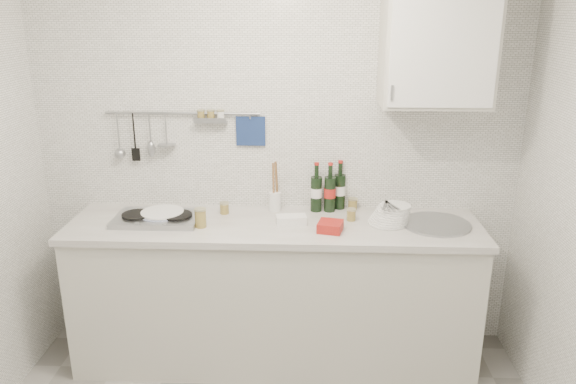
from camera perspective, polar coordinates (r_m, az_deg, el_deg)
The scene contains 14 objects.
back_wall at distance 3.51m, azimuth -1.13°, elevation 3.68°, with size 3.00×0.02×2.50m, color silver.
counter at distance 3.53m, azimuth -1.25°, elevation -10.49°, with size 2.44×0.64×0.96m.
wall_rail at distance 3.53m, azimuth -10.95°, elevation 6.35°, with size 0.98×0.09×0.34m.
wall_cabinet at distance 3.29m, azimuth 14.95°, elevation 14.47°, with size 0.60×0.38×0.70m.
plate_stack_hob at distance 3.46m, azimuth -12.79°, elevation -2.32°, with size 0.28×0.28×0.05m.
plate_stack_sink at distance 3.36m, azimuth 10.42°, elevation -2.27°, with size 0.25×0.24×0.11m.
wine_bottles at distance 3.49m, azimuth 4.17°, elevation 0.57°, with size 0.22×0.13×0.31m.
butter_dish at distance 3.29m, azimuth 0.33°, elevation -2.86°, with size 0.18×0.09×0.05m, color white.
strawberry_punnet at distance 3.20m, azimuth 4.32°, elevation -3.51°, with size 0.13×0.13×0.06m, color red.
utensil_crock at distance 3.51m, azimuth -1.33°, elevation -0.69°, with size 0.08×0.08×0.32m.
jar_a at distance 3.48m, azimuth -6.48°, elevation -1.61°, with size 0.06×0.06×0.07m.
jar_b at distance 3.55m, azimuth 6.59°, elevation -1.20°, with size 0.06×0.06×0.07m.
jar_c at distance 3.37m, azimuth 6.44°, elevation -2.28°, with size 0.06×0.06×0.07m.
jar_d at distance 3.28m, azimuth -8.88°, elevation -2.60°, with size 0.07×0.07×0.11m.
Camera 1 is at (0.22, -1.99, 2.13)m, focal length 35.00 mm.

